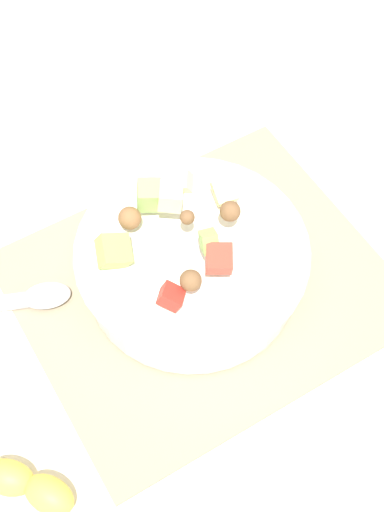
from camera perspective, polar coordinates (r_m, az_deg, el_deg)
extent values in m
plane|color=silver|center=(0.88, 0.83, -2.42)|extent=(2.40, 2.40, 0.00)
cube|color=gray|center=(0.88, 0.83, -2.33)|extent=(0.42, 0.35, 0.01)
cylinder|color=white|center=(0.85, 0.00, -0.68)|extent=(0.25, 0.25, 0.06)
torus|color=white|center=(0.83, 0.00, 0.47)|extent=(0.27, 0.27, 0.02)
cube|color=beige|center=(0.82, -1.69, 4.65)|extent=(0.04, 0.04, 0.03)
cube|color=#E5D684|center=(0.84, 2.57, 5.09)|extent=(0.03, 0.04, 0.04)
cube|color=#9EC656|center=(0.80, -6.12, 0.40)|extent=(0.05, 0.05, 0.04)
cube|color=#93C160|center=(0.78, 1.34, 1.15)|extent=(0.02, 0.03, 0.03)
cube|color=#BC3828|center=(0.78, 2.05, -0.23)|extent=(0.04, 0.04, 0.03)
sphere|color=brown|center=(0.79, -0.37, 3.03)|extent=(0.02, 0.02, 0.02)
cube|color=beige|center=(0.87, -0.76, 5.79)|extent=(0.04, 0.03, 0.03)
cube|color=red|center=(0.77, -1.64, -3.15)|extent=(0.04, 0.04, 0.03)
sphere|color=brown|center=(0.76, -0.10, -1.92)|extent=(0.03, 0.03, 0.03)
sphere|color=brown|center=(0.81, 2.98, 3.50)|extent=(0.03, 0.04, 0.03)
cube|color=#93C160|center=(0.83, -3.36, 4.75)|extent=(0.04, 0.04, 0.04)
sphere|color=brown|center=(0.82, -4.87, 2.96)|extent=(0.03, 0.03, 0.04)
ellipsoid|color=#B7B7BC|center=(0.87, -11.22, -3.03)|extent=(0.07, 0.05, 0.01)
ellipsoid|color=yellow|center=(0.78, -11.05, -17.77)|extent=(0.06, 0.07, 0.04)
ellipsoid|color=yellow|center=(0.79, -14.10, -16.36)|extent=(0.06, 0.06, 0.04)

